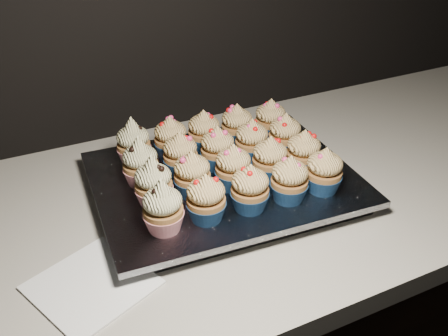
# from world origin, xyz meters

# --- Properties ---
(worktop) EXTENTS (2.44, 0.64, 0.04)m
(worktop) POSITION_xyz_m (0.00, 1.70, 0.88)
(worktop) COLOR beige
(worktop) RESTS_ON cabinet
(napkin) EXTENTS (0.20, 0.20, 0.00)m
(napkin) POSITION_xyz_m (-0.16, 1.57, 0.90)
(napkin) COLOR white
(napkin) RESTS_ON worktop
(baking_tray) EXTENTS (0.44, 0.35, 0.02)m
(baking_tray) POSITION_xyz_m (0.12, 1.70, 0.91)
(baking_tray) COLOR black
(baking_tray) RESTS_ON worktop
(foil_lining) EXTENTS (0.48, 0.39, 0.01)m
(foil_lining) POSITION_xyz_m (0.12, 1.70, 0.93)
(foil_lining) COLOR silver
(foil_lining) RESTS_ON baking_tray
(cupcake_0) EXTENTS (0.06, 0.06, 0.10)m
(cupcake_0) POSITION_xyz_m (-0.03, 1.61, 0.97)
(cupcake_0) COLOR red
(cupcake_0) RESTS_ON foil_lining
(cupcake_1) EXTENTS (0.06, 0.06, 0.08)m
(cupcake_1) POSITION_xyz_m (0.04, 1.60, 0.97)
(cupcake_1) COLOR navy
(cupcake_1) RESTS_ON foil_lining
(cupcake_2) EXTENTS (0.06, 0.06, 0.08)m
(cupcake_2) POSITION_xyz_m (0.11, 1.60, 0.97)
(cupcake_2) COLOR navy
(cupcake_2) RESTS_ON foil_lining
(cupcake_3) EXTENTS (0.06, 0.06, 0.08)m
(cupcake_3) POSITION_xyz_m (0.18, 1.59, 0.97)
(cupcake_3) COLOR navy
(cupcake_3) RESTS_ON foil_lining
(cupcake_4) EXTENTS (0.06, 0.06, 0.08)m
(cupcake_4) POSITION_xyz_m (0.25, 1.59, 0.97)
(cupcake_4) COLOR navy
(cupcake_4) RESTS_ON foil_lining
(cupcake_5) EXTENTS (0.06, 0.06, 0.10)m
(cupcake_5) POSITION_xyz_m (-0.02, 1.68, 0.97)
(cupcake_5) COLOR red
(cupcake_5) RESTS_ON foil_lining
(cupcake_6) EXTENTS (0.06, 0.06, 0.08)m
(cupcake_6) POSITION_xyz_m (0.04, 1.68, 0.97)
(cupcake_6) COLOR navy
(cupcake_6) RESTS_ON foil_lining
(cupcake_7) EXTENTS (0.06, 0.06, 0.08)m
(cupcake_7) POSITION_xyz_m (0.12, 1.67, 0.97)
(cupcake_7) COLOR navy
(cupcake_7) RESTS_ON foil_lining
(cupcake_8) EXTENTS (0.06, 0.06, 0.08)m
(cupcake_8) POSITION_xyz_m (0.19, 1.66, 0.97)
(cupcake_8) COLOR navy
(cupcake_8) RESTS_ON foil_lining
(cupcake_9) EXTENTS (0.06, 0.06, 0.08)m
(cupcake_9) POSITION_xyz_m (0.25, 1.66, 0.97)
(cupcake_9) COLOR navy
(cupcake_9) RESTS_ON foil_lining
(cupcake_10) EXTENTS (0.06, 0.06, 0.10)m
(cupcake_10) POSITION_xyz_m (-0.02, 1.75, 0.97)
(cupcake_10) COLOR red
(cupcake_10) RESTS_ON foil_lining
(cupcake_11) EXTENTS (0.06, 0.06, 0.08)m
(cupcake_11) POSITION_xyz_m (0.05, 1.75, 0.97)
(cupcake_11) COLOR navy
(cupcake_11) RESTS_ON foil_lining
(cupcake_12) EXTENTS (0.06, 0.06, 0.08)m
(cupcake_12) POSITION_xyz_m (0.12, 1.74, 0.97)
(cupcake_12) COLOR navy
(cupcake_12) RESTS_ON foil_lining
(cupcake_13) EXTENTS (0.06, 0.06, 0.08)m
(cupcake_13) POSITION_xyz_m (0.19, 1.73, 0.97)
(cupcake_13) COLOR navy
(cupcake_13) RESTS_ON foil_lining
(cupcake_14) EXTENTS (0.06, 0.06, 0.08)m
(cupcake_14) POSITION_xyz_m (0.26, 1.73, 0.97)
(cupcake_14) COLOR navy
(cupcake_14) RESTS_ON foil_lining
(cupcake_15) EXTENTS (0.06, 0.06, 0.10)m
(cupcake_15) POSITION_xyz_m (-0.01, 1.82, 0.97)
(cupcake_15) COLOR red
(cupcake_15) RESTS_ON foil_lining
(cupcake_16) EXTENTS (0.06, 0.06, 0.08)m
(cupcake_16) POSITION_xyz_m (0.06, 1.81, 0.97)
(cupcake_16) COLOR navy
(cupcake_16) RESTS_ON foil_lining
(cupcake_17) EXTENTS (0.06, 0.06, 0.08)m
(cupcake_17) POSITION_xyz_m (0.12, 1.81, 0.97)
(cupcake_17) COLOR navy
(cupcake_17) RESTS_ON foil_lining
(cupcake_18) EXTENTS (0.06, 0.06, 0.08)m
(cupcake_18) POSITION_xyz_m (0.19, 1.80, 0.97)
(cupcake_18) COLOR navy
(cupcake_18) RESTS_ON foil_lining
(cupcake_19) EXTENTS (0.06, 0.06, 0.08)m
(cupcake_19) POSITION_xyz_m (0.26, 1.80, 0.97)
(cupcake_19) COLOR navy
(cupcake_19) RESTS_ON foil_lining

